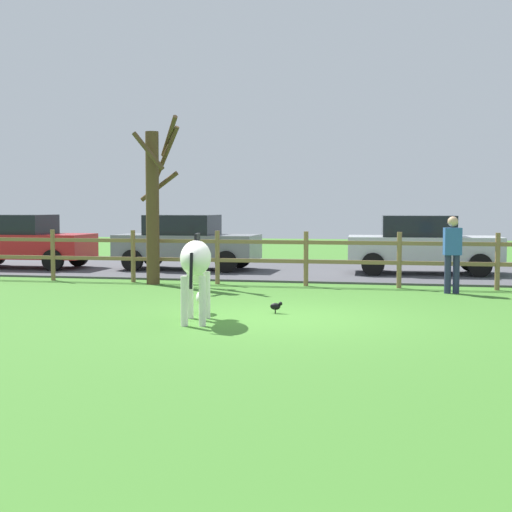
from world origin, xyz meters
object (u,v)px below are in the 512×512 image
at_px(bare_tree, 154,201).
at_px(visitor_left_of_tree, 452,251).
at_px(parked_car_grey, 186,242).
at_px(parked_car_red, 21,241).
at_px(parked_car_silver, 422,244).
at_px(zebra, 196,264).
at_px(crow_on_grass, 276,306).

height_order(bare_tree, visitor_left_of_tree, bare_tree).
relative_size(parked_car_grey, parked_car_red, 0.99).
bearing_deg(parked_car_grey, parked_car_silver, 0.60).
distance_m(zebra, visitor_left_of_tree, 6.41).
distance_m(parked_car_silver, visitor_left_of_tree, 4.19).
relative_size(bare_tree, visitor_left_of_tree, 2.43).
bearing_deg(parked_car_grey, zebra, -71.67).
bearing_deg(parked_car_silver, visitor_left_of_tree, -82.03).
distance_m(parked_car_grey, parked_car_silver, 6.59).
distance_m(zebra, parked_car_red, 11.50).
bearing_deg(visitor_left_of_tree, parked_car_silver, 97.97).
xyz_separation_m(bare_tree, zebra, (2.63, -5.33, -1.06)).
bearing_deg(crow_on_grass, parked_car_silver, 71.97).
relative_size(crow_on_grass, visitor_left_of_tree, 0.13).
bearing_deg(bare_tree, parked_car_grey, 95.02).
relative_size(zebra, parked_car_grey, 0.48).
height_order(zebra, visitor_left_of_tree, visitor_left_of_tree).
xyz_separation_m(parked_car_silver, visitor_left_of_tree, (0.58, -4.14, 0.06)).
distance_m(crow_on_grass, visitor_left_of_tree, 4.89).
bearing_deg(zebra, parked_car_silver, 67.91).
relative_size(bare_tree, crow_on_grass, 18.53).
bearing_deg(zebra, bare_tree, 116.28).
relative_size(zebra, visitor_left_of_tree, 1.17).
height_order(zebra, parked_car_grey, parked_car_grey).
distance_m(bare_tree, visitor_left_of_tree, 6.96).
relative_size(parked_car_grey, parked_car_silver, 0.98).
height_order(parked_car_silver, visitor_left_of_tree, visitor_left_of_tree).
bearing_deg(zebra, crow_on_grass, 46.24).
height_order(parked_car_grey, parked_car_red, same).
height_order(crow_on_grass, parked_car_grey, parked_car_grey).
distance_m(zebra, crow_on_grass, 1.77).
bearing_deg(zebra, parked_car_grey, 108.33).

